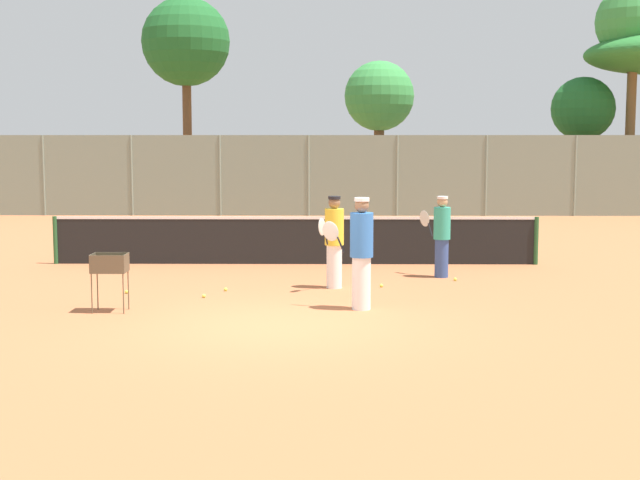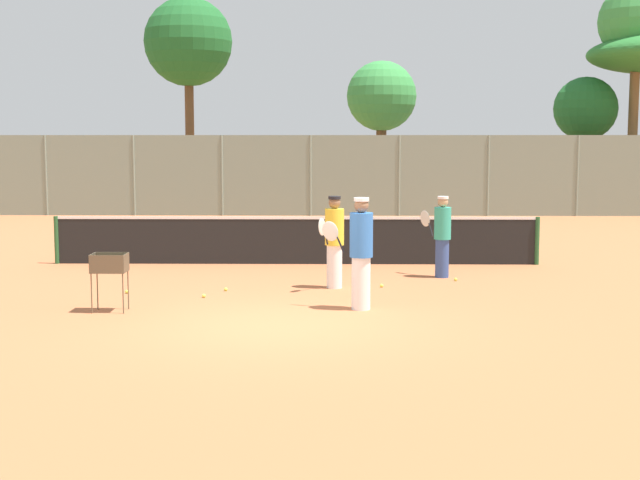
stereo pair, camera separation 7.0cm
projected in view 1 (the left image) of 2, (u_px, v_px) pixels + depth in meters
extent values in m
plane|color=#B7663D|center=(278.00, 326.00, 13.43)|extent=(80.00, 80.00, 0.00)
cylinder|color=#26592D|center=(55.00, 240.00, 19.95)|extent=(0.10, 0.10, 1.07)
cylinder|color=#26592D|center=(536.00, 241.00, 19.83)|extent=(0.10, 0.10, 1.07)
cube|color=black|center=(295.00, 242.00, 19.89)|extent=(10.76, 0.01, 1.01)
cube|color=white|center=(295.00, 218.00, 19.83)|extent=(10.76, 0.02, 0.06)
cylinder|color=gray|center=(44.00, 175.00, 32.21)|extent=(0.08, 0.08, 2.90)
cylinder|color=gray|center=(132.00, 175.00, 32.17)|extent=(0.08, 0.08, 2.90)
cylinder|color=gray|center=(220.00, 176.00, 32.14)|extent=(0.08, 0.08, 2.90)
cylinder|color=gray|center=(308.00, 176.00, 32.10)|extent=(0.08, 0.08, 2.90)
cylinder|color=gray|center=(397.00, 176.00, 32.06)|extent=(0.08, 0.08, 2.90)
cylinder|color=gray|center=(486.00, 176.00, 32.03)|extent=(0.08, 0.08, 2.90)
cylinder|color=gray|center=(575.00, 176.00, 31.99)|extent=(0.08, 0.08, 2.90)
cube|color=gray|center=(308.00, 176.00, 32.10)|extent=(31.99, 0.01, 2.90)
cylinder|color=brown|center=(630.00, 128.00, 34.58)|extent=(0.37, 0.37, 6.36)
sphere|color=#388E42|center=(634.00, 21.00, 34.11)|extent=(2.93, 2.93, 2.93)
cylinder|color=brown|center=(188.00, 138.00, 36.82)|extent=(0.37, 0.37, 5.63)
sphere|color=#1E6028|center=(186.00, 42.00, 36.38)|extent=(3.61, 3.61, 3.61)
cylinder|color=brown|center=(379.00, 162.00, 36.54)|extent=(0.42, 0.42, 3.65)
sphere|color=#388E42|center=(379.00, 96.00, 36.23)|extent=(2.84, 2.84, 2.84)
cylinder|color=brown|center=(581.00, 168.00, 35.37)|extent=(0.37, 0.37, 3.20)
sphere|color=#1E6028|center=(583.00, 109.00, 35.10)|extent=(2.49, 2.49, 2.49)
cylinder|color=white|center=(361.00, 283.00, 14.66)|extent=(0.31, 0.31, 0.87)
cylinder|color=blue|center=(362.00, 235.00, 14.57)|extent=(0.38, 0.38, 0.73)
sphere|color=#8C6647|center=(362.00, 206.00, 14.51)|extent=(0.24, 0.24, 0.24)
cylinder|color=white|center=(362.00, 199.00, 14.50)|extent=(0.25, 0.25, 0.06)
cylinder|color=black|center=(341.00, 245.00, 14.74)|extent=(0.15, 0.09, 0.27)
ellipsoid|color=silver|center=(331.00, 231.00, 14.79)|extent=(0.38, 0.19, 0.43)
cylinder|color=#334C8C|center=(442.00, 258.00, 18.04)|extent=(0.28, 0.28, 0.78)
cylinder|color=teal|center=(442.00, 223.00, 17.96)|extent=(0.34, 0.34, 0.65)
sphere|color=tan|center=(442.00, 202.00, 17.91)|extent=(0.21, 0.21, 0.21)
cylinder|color=white|center=(442.00, 198.00, 17.90)|extent=(0.22, 0.22, 0.05)
cylinder|color=black|center=(430.00, 230.00, 18.26)|extent=(0.11, 0.14, 0.27)
ellipsoid|color=silver|center=(425.00, 218.00, 18.38)|extent=(0.26, 0.34, 0.43)
cylinder|color=white|center=(334.00, 266.00, 16.75)|extent=(0.29, 0.29, 0.82)
cylinder|color=yellow|center=(334.00, 227.00, 16.67)|extent=(0.36, 0.36, 0.68)
sphere|color=#8C6647|center=(334.00, 203.00, 16.62)|extent=(0.22, 0.22, 0.22)
cylinder|color=black|center=(334.00, 198.00, 16.60)|extent=(0.23, 0.23, 0.06)
cylinder|color=black|center=(326.00, 238.00, 16.37)|extent=(0.09, 0.14, 0.27)
ellipsoid|color=silver|center=(322.00, 227.00, 16.18)|extent=(0.20, 0.37, 0.43)
cylinder|color=brown|center=(92.00, 294.00, 14.31)|extent=(0.02, 0.02, 0.65)
cylinder|color=brown|center=(123.00, 294.00, 14.30)|extent=(0.02, 0.02, 0.65)
cylinder|color=brown|center=(98.00, 290.00, 14.67)|extent=(0.02, 0.02, 0.65)
cylinder|color=brown|center=(128.00, 290.00, 14.66)|extent=(0.02, 0.02, 0.65)
cube|color=brown|center=(110.00, 272.00, 14.45)|extent=(0.55, 0.40, 0.01)
cube|color=brown|center=(106.00, 265.00, 14.23)|extent=(0.55, 0.01, 0.30)
cube|color=brown|center=(112.00, 261.00, 14.63)|extent=(0.55, 0.01, 0.30)
cube|color=brown|center=(93.00, 263.00, 14.43)|extent=(0.01, 0.40, 0.30)
cube|color=brown|center=(126.00, 263.00, 14.43)|extent=(0.01, 0.40, 0.30)
sphere|color=#D1E54C|center=(117.00, 270.00, 14.32)|extent=(0.07, 0.07, 0.07)
sphere|color=#D1E54C|center=(100.00, 268.00, 14.57)|extent=(0.07, 0.07, 0.07)
sphere|color=#D1E54C|center=(110.00, 269.00, 14.48)|extent=(0.07, 0.07, 0.07)
sphere|color=#D1E54C|center=(109.00, 266.00, 14.47)|extent=(0.07, 0.07, 0.07)
sphere|color=#D1E54C|center=(112.00, 267.00, 14.34)|extent=(0.07, 0.07, 0.07)
sphere|color=#D1E54C|center=(118.00, 270.00, 14.41)|extent=(0.07, 0.07, 0.07)
sphere|color=#D1E54C|center=(112.00, 267.00, 14.37)|extent=(0.07, 0.07, 0.07)
sphere|color=#D1E54C|center=(122.00, 269.00, 14.44)|extent=(0.07, 0.07, 0.07)
sphere|color=#D1E54C|center=(105.00, 270.00, 14.33)|extent=(0.07, 0.07, 0.07)
sphere|color=#D1E54C|center=(101.00, 265.00, 14.56)|extent=(0.07, 0.07, 0.07)
sphere|color=#D1E54C|center=(106.00, 266.00, 14.45)|extent=(0.07, 0.07, 0.07)
sphere|color=#D1E54C|center=(117.00, 267.00, 14.33)|extent=(0.07, 0.07, 0.07)
sphere|color=#D1E54C|center=(106.00, 268.00, 14.56)|extent=(0.07, 0.07, 0.07)
sphere|color=#D1E54C|center=(455.00, 279.00, 17.61)|extent=(0.07, 0.07, 0.07)
sphere|color=#D1E54C|center=(367.00, 296.00, 15.73)|extent=(0.07, 0.07, 0.07)
sphere|color=#D1E54C|center=(204.00, 296.00, 15.77)|extent=(0.07, 0.07, 0.07)
sphere|color=#D1E54C|center=(226.00, 289.00, 16.44)|extent=(0.07, 0.07, 0.07)
sphere|color=#D1E54C|center=(381.00, 286.00, 16.86)|extent=(0.07, 0.07, 0.07)
sphere|color=#D1E54C|center=(127.00, 292.00, 16.19)|extent=(0.07, 0.07, 0.07)
cube|color=#3F4C8C|center=(446.00, 197.00, 35.83)|extent=(4.20, 1.70, 0.90)
cube|color=#33383D|center=(441.00, 177.00, 35.74)|extent=(2.20, 1.50, 0.70)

